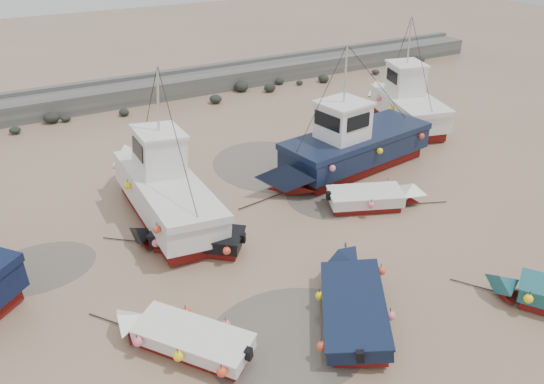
{
  "coord_description": "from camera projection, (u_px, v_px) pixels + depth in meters",
  "views": [
    {
      "loc": [
        -8.37,
        -12.57,
        11.48
      ],
      "look_at": [
        0.89,
        3.86,
        1.4
      ],
      "focal_mm": 35.0,
      "sensor_mm": 36.0,
      "label": 1
    }
  ],
  "objects": [
    {
      "name": "ground",
      "position": [
        304.0,
        278.0,
        18.69
      ],
      "size": [
        120.0,
        120.0,
        0.0
      ],
      "primitive_type": "plane",
      "color": "#93755B",
      "rests_on": "ground"
    },
    {
      "name": "seawall",
      "position": [
        128.0,
        94.0,
        35.31
      ],
      "size": [
        60.0,
        4.92,
        1.5
      ],
      "color": "#5F5E5A",
      "rests_on": "ground"
    },
    {
      "name": "puddle_a",
      "position": [
        290.0,
        337.0,
        16.09
      ],
      "size": [
        5.38,
        5.38,
        0.01
      ],
      "primitive_type": "cylinder",
      "color": "#564F46",
      "rests_on": "ground"
    },
    {
      "name": "puddle_b",
      "position": [
        323.0,
        200.0,
        23.68
      ],
      "size": [
        3.11,
        3.11,
        0.01
      ],
      "primitive_type": "cylinder",
      "color": "#564F46",
      "rests_on": "ground"
    },
    {
      "name": "puddle_c",
      "position": [
        39.0,
        267.0,
        19.22
      ],
      "size": [
        4.03,
        4.03,
        0.01
      ],
      "primitive_type": "cylinder",
      "color": "#564F46",
      "rests_on": "ground"
    },
    {
      "name": "puddle_d",
      "position": [
        268.0,
        165.0,
        26.94
      ],
      "size": [
        5.48,
        5.48,
        0.01
      ],
      "primitive_type": "cylinder",
      "color": "#564F46",
      "rests_on": "ground"
    },
    {
      "name": "dinghy_0",
      "position": [
        183.0,
        334.0,
        15.43
      ],
      "size": [
        3.95,
        4.99,
        1.43
      ],
      "rotation": [
        0.0,
        0.0,
        0.64
      ],
      "color": "maroon",
      "rests_on": "ground"
    },
    {
      "name": "dinghy_1",
      "position": [
        355.0,
        301.0,
        16.77
      ],
      "size": [
        4.36,
        6.05,
        1.43
      ],
      "rotation": [
        0.0,
        0.0,
        -0.57
      ],
      "color": "maroon",
      "rests_on": "ground"
    },
    {
      "name": "dinghy_4",
      "position": [
        188.0,
        236.0,
        20.06
      ],
      "size": [
        4.79,
        4.17,
        1.43
      ],
      "rotation": [
        0.0,
        0.0,
        0.87
      ],
      "color": "maroon",
      "rests_on": "ground"
    },
    {
      "name": "dinghy_5",
      "position": [
        374.0,
        196.0,
        22.84
      ],
      "size": [
        5.22,
        2.9,
        1.43
      ],
      "rotation": [
        0.0,
        0.0,
        -1.96
      ],
      "color": "maroon",
      "rests_on": "ground"
    },
    {
      "name": "cabin_boat_1",
      "position": [
        160.0,
        187.0,
        21.96
      ],
      "size": [
        3.07,
        10.46,
        6.22
      ],
      "rotation": [
        0.0,
        0.0,
        -0.01
      ],
      "color": "maroon",
      "rests_on": "ground"
    },
    {
      "name": "cabin_boat_2",
      "position": [
        347.0,
        146.0,
        25.72
      ],
      "size": [
        11.12,
        4.09,
        6.22
      ],
      "rotation": [
        0.0,
        0.0,
        1.71
      ],
      "color": "maroon",
      "rests_on": "ground"
    },
    {
      "name": "cabin_boat_3",
      "position": [
        405.0,
        101.0,
        31.52
      ],
      "size": [
        4.52,
        9.0,
        6.22
      ],
      "rotation": [
        0.0,
        0.0,
        -0.3
      ],
      "color": "maroon",
      "rests_on": "ground"
    },
    {
      "name": "person",
      "position": [
        193.0,
        219.0,
        22.2
      ],
      "size": [
        0.74,
        0.67,
        1.7
      ],
      "primitive_type": "imported",
      "rotation": [
        0.0,
        0.0,
        3.69
      ],
      "color": "#1A2335",
      "rests_on": "ground"
    }
  ]
}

